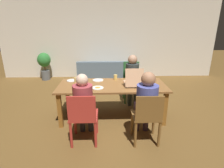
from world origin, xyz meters
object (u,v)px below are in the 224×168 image
object	(u,v)px
person_0	(146,100)
plate_1	(98,80)
person_1	(132,75)
pizza_box_0	(133,82)
chair_2	(83,117)
drinking_glass_0	(76,81)
person_2	(84,102)
couch	(106,75)
plate_2	(98,88)
drinking_glass_1	(115,77)
chair_0	(147,117)
dining_table	(112,89)
chair_1	(131,79)
potted_plant	(44,64)
plate_0	(72,80)

from	to	relation	value
person_0	plate_1	bearing A→B (deg)	127.42
person_1	pizza_box_0	world-z (taller)	person_1
chair_2	drinking_glass_0	distance (m)	1.06
person_2	couch	xyz separation A→B (m)	(0.38, 3.18, -0.43)
plate_2	drinking_glass_1	world-z (taller)	drinking_glass_1
chair_0	couch	size ratio (longest dim) A/B	0.49
dining_table	person_2	distance (m)	0.90
chair_0	chair_2	world-z (taller)	chair_2
chair_1	dining_table	bearing A→B (deg)	-119.61
plate_1	dining_table	bearing A→B (deg)	-44.26
couch	drinking_glass_0	bearing A→B (deg)	-105.15
dining_table	plate_2	bearing A→B (deg)	-145.00
dining_table	chair_1	bearing A→B (deg)	60.39
person_0	plate_1	world-z (taller)	person_0
chair_0	plate_1	xyz separation A→B (m)	(-0.83, 1.22, 0.25)
person_2	drinking_glass_0	distance (m)	0.89
potted_plant	person_0	bearing A→B (deg)	-51.90
person_1	drinking_glass_0	world-z (taller)	person_1
plate_1	plate_2	world-z (taller)	plate_2
chair_0	couch	bearing A→B (deg)	100.91
drinking_glass_0	pizza_box_0	bearing A→B (deg)	-4.25
plate_0	drinking_glass_0	bearing A→B (deg)	-57.19
person_1	chair_2	size ratio (longest dim) A/B	1.33
potted_plant	pizza_box_0	bearing A→B (deg)	-45.80
chair_2	plate_0	distance (m)	1.26
plate_2	drinking_glass_1	distance (m)	0.65
person_2	plate_1	distance (m)	1.06
person_2	chair_0	bearing A→B (deg)	-9.97
chair_1	person_2	xyz separation A→B (m)	(-1.03, -1.67, 0.14)
person_0	drinking_glass_0	xyz separation A→B (m)	(-1.28, 0.89, 0.07)
chair_1	drinking_glass_1	size ratio (longest dim) A/B	8.85
chair_1	plate_0	size ratio (longest dim) A/B	4.68
person_2	pizza_box_0	bearing A→B (deg)	39.23
drinking_glass_0	person_0	bearing A→B (deg)	-34.75
person_1	dining_table	bearing A→B (deg)	-124.11
person_0	drinking_glass_1	bearing A→B (deg)	111.47
chair_1	potted_plant	xyz separation A→B (m)	(-2.82, 1.87, 0.03)
person_0	plate_1	distance (m)	1.36
pizza_box_0	potted_plant	distance (m)	3.90
chair_2	person_2	bearing A→B (deg)	90.00
pizza_box_0	plate_0	xyz separation A→B (m)	(-1.30, 0.28, -0.04)
pizza_box_0	person_2	bearing A→B (deg)	-140.77
dining_table	person_0	world-z (taller)	person_0
drinking_glass_1	couch	distance (m)	2.17
drinking_glass_0	person_1	bearing A→B (deg)	28.06
chair_1	drinking_glass_1	world-z (taller)	chair_1
dining_table	person_1	xyz separation A→B (m)	(0.53, 0.78, 0.07)
person_1	plate_1	bearing A→B (deg)	-149.66
chair_2	plate_0	world-z (taller)	chair_2
chair_2	person_2	size ratio (longest dim) A/B	0.76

